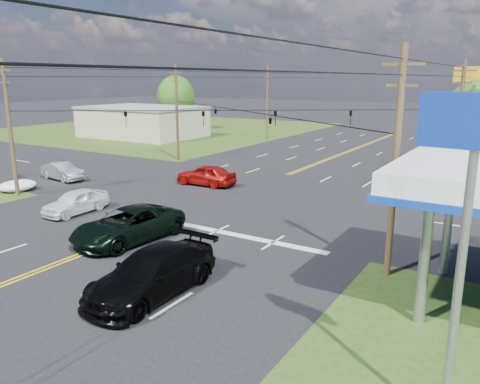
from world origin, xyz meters
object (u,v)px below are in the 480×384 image
Objects in this scene: pole_se at (396,161)px; tree_far_l at (176,97)px; pole_nw at (177,112)px; pole_left_far at (267,101)px; suv_black at (152,273)px; sedan_silver at (62,171)px; retail_nw at (143,123)px; pickup_white at (76,202)px; pole_ne at (458,125)px; pickup_dkgreen at (128,225)px; tree_right_a at (478,123)px; pole_sw at (10,127)px; polesign_se at (472,174)px.

pole_se reaches higher than tree_far_l.
pole_left_far is (0.00, 19.00, 0.25)m from pole_nw.
pole_se is 10.63m from suv_black.
sedan_silver is at bearing -98.85° from pole_nw.
pickup_white is (24.03, -31.64, -1.26)m from retail_nw.
pole_ne is (43.00, -13.00, 2.92)m from retail_nw.
suv_black is (-7.26, -6.63, -4.04)m from pole_se.
pole_se is 28.78m from sedan_silver.
tree_far_l is 1.43× the size of pickup_dkgreen.
pole_left_far is 2.31× the size of pickup_white.
tree_far_l is (-19.00, 4.00, 0.03)m from pole_left_far.
suv_black is at bearing -32.17° from pickup_dkgreen.
tree_right_a is 50.16m from tree_far_l.
tree_right_a is 1.34× the size of pickup_dkgreen.
sedan_silver is at bearing -64.45° from tree_far_l.
sedan_silver is (-1.97, 5.37, -4.19)m from pole_sw.
pickup_white is at bearing -135.49° from pole_ne.
pickup_white is at bearing -5.23° from pole_sw.
pickup_dkgreen is (-12.50, -2.64, -4.07)m from pole_se.
pole_se reaches higher than pickup_dkgreen.
polesign_se is (2.53, -29.46, 1.37)m from tree_right_a.
pole_se is 0.95× the size of pole_left_far.
pole_ne is at bearing 90.00° from pole_se.
pole_sw is 1.00× the size of pole_nw.
retail_nw is 21.60m from pole_nw.
tree_right_a is at bearing 6.34° from pole_nw.
pole_left_far is (17.00, 6.00, 3.17)m from retail_nw.
pole_nw is at bearing -37.41° from retail_nw.
tree_right_a is at bearing -30.65° from pole_left_far.
pole_sw is 45.19m from tree_far_l.
tree_far_l is (-46.00, 20.00, 0.33)m from tree_right_a.
sedan_silver is (17.03, -35.63, -4.47)m from tree_far_l.
pole_sw is at bearing 164.02° from polesign_se.
tree_far_l is 1.10× the size of polesign_se.
pole_nw is 0.95× the size of pole_left_far.
pole_ne is (0.00, 18.00, 0.00)m from pole_se.
pole_se reaches higher than retail_nw.
pickup_dkgreen is 6.58m from suv_black.
pole_left_far is 19.42m from tree_far_l.
pole_left_far is at bearing 90.00° from pole_sw.
pole_ne reaches higher than polesign_se.
retail_nw is at bearing 163.18° from pole_ne.
pole_left_far is at bearing 19.44° from retail_nw.
polesign_se is at bearing -15.98° from pole_sw.
tree_far_l is at bearing 134.46° from polesign_se.
retail_nw is 29.74m from sedan_silver.
retail_nw reaches higher than pickup_dkgreen.
retail_nw is 3.64× the size of sedan_silver.
suv_black is at bearing -19.47° from pole_sw.
tree_far_l is at bearing 156.50° from tree_right_a.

